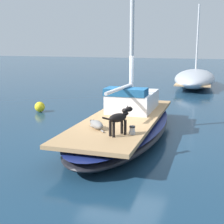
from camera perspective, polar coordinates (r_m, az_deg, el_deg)
ground_plane at (r=9.99m, az=2.12°, el=-4.56°), size 120.00×120.00×0.00m
sailboat_main at (r=9.90m, az=2.13°, el=-2.70°), size 3.02×7.40×0.66m
cabin_house at (r=10.82m, az=3.71°, el=2.17°), size 1.55×2.31×0.84m
dog_black at (r=7.75m, az=1.32°, el=-1.16°), size 0.55×0.85×0.70m
dog_grey at (r=8.45m, az=-2.81°, el=-2.27°), size 0.73×0.73×0.22m
deck_winch at (r=7.92m, az=3.66°, el=-3.32°), size 0.16×0.16×0.21m
moored_boat_far_astern at (r=22.77m, az=14.70°, el=5.93°), size 3.26×7.90×5.59m
mooring_buoy at (r=14.05m, az=-12.88°, el=0.91°), size 0.44×0.44×0.44m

